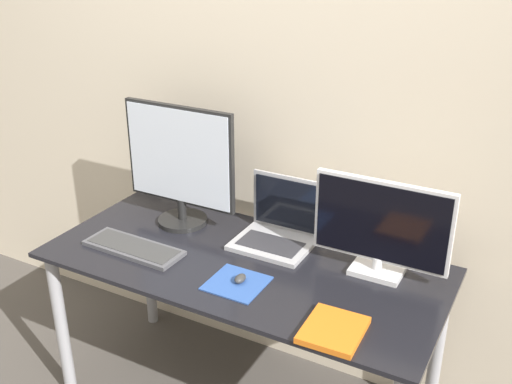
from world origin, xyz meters
The scene contains 9 objects.
wall_back centered at (0.00, 0.76, 1.25)m, with size 7.00×0.05×2.50m.
desk centered at (0.00, 0.35, 0.60)m, with size 1.53×0.70×0.71m.
monitor_left centered at (-0.38, 0.51, 0.98)m, with size 0.51×0.21×0.52m.
monitor_right centered at (0.48, 0.51, 0.90)m, with size 0.50×0.13×0.36m.
laptop centered at (0.05, 0.56, 0.77)m, with size 0.30×0.25×0.26m.
keyboard centered at (-0.42, 0.22, 0.72)m, with size 0.41×0.16×0.02m.
mousepad centered at (0.06, 0.20, 0.71)m, with size 0.20×0.19×0.00m.
mouse centered at (0.07, 0.21, 0.73)m, with size 0.04×0.06×0.03m.
book centered at (0.47, 0.10, 0.72)m, with size 0.19×0.22×0.02m.
Camera 1 is at (0.99, -1.36, 1.87)m, focal length 42.00 mm.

